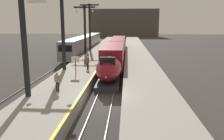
# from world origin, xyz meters

# --- Properties ---
(ground_plane) EXTENTS (260.00, 260.00, 0.00)m
(ground_plane) POSITION_xyz_m (0.00, 0.00, 0.00)
(ground_plane) COLOR #33302D
(platform_left) EXTENTS (4.80, 110.00, 1.05)m
(platform_left) POSITION_xyz_m (-4.05, 24.75, 0.53)
(platform_left) COLOR gray
(platform_left) RESTS_ON ground
(platform_right) EXTENTS (4.80, 110.00, 1.05)m
(platform_right) POSITION_xyz_m (4.05, 24.75, 0.53)
(platform_right) COLOR gray
(platform_right) RESTS_ON ground
(platform_left_safety_stripe) EXTENTS (0.20, 107.80, 0.01)m
(platform_left_safety_stripe) POSITION_xyz_m (-1.77, 24.75, 1.05)
(platform_left_safety_stripe) COLOR yellow
(platform_left_safety_stripe) RESTS_ON platform_left
(rail_main_left) EXTENTS (0.08, 110.00, 0.12)m
(rail_main_left) POSITION_xyz_m (-0.75, 27.50, 0.06)
(rail_main_left) COLOR slate
(rail_main_left) RESTS_ON ground
(rail_main_right) EXTENTS (0.08, 110.00, 0.12)m
(rail_main_right) POSITION_xyz_m (0.75, 27.50, 0.06)
(rail_main_right) COLOR slate
(rail_main_right) RESTS_ON ground
(rail_secondary_left) EXTENTS (0.08, 110.00, 0.12)m
(rail_secondary_left) POSITION_xyz_m (-8.85, 27.50, 0.06)
(rail_secondary_left) COLOR slate
(rail_secondary_left) RESTS_ON ground
(rail_secondary_right) EXTENTS (0.08, 110.00, 0.12)m
(rail_secondary_right) POSITION_xyz_m (-7.35, 27.50, 0.06)
(rail_secondary_right) COLOR slate
(rail_secondary_right) RESTS_ON ground
(highspeed_train_main) EXTENTS (2.92, 38.64, 3.60)m
(highspeed_train_main) POSITION_xyz_m (0.00, 22.02, 1.92)
(highspeed_train_main) COLOR maroon
(highspeed_train_main) RESTS_ON ground
(regional_train_adjacent) EXTENTS (2.85, 36.60, 3.80)m
(regional_train_adjacent) POSITION_xyz_m (-8.10, 36.57, 2.13)
(regional_train_adjacent) COLOR gray
(regional_train_adjacent) RESTS_ON ground
(station_column_near) EXTENTS (4.00, 0.68, 9.28)m
(station_column_near) POSITION_xyz_m (-5.84, -1.00, 6.72)
(station_column_near) COLOR black
(station_column_near) RESTS_ON platform_left
(station_column_mid) EXTENTS (4.00, 0.68, 9.90)m
(station_column_mid) POSITION_xyz_m (-5.90, 9.83, 6.95)
(station_column_mid) COLOR black
(station_column_mid) RESTS_ON platform_left
(station_column_far) EXTENTS (4.00, 0.68, 8.88)m
(station_column_far) POSITION_xyz_m (-5.90, 24.76, 6.42)
(station_column_far) COLOR black
(station_column_far) RESTS_ON platform_left
(station_column_distant) EXTENTS (4.00, 0.68, 9.70)m
(station_column_distant) POSITION_xyz_m (-5.90, 30.40, 6.85)
(station_column_distant) COLOR black
(station_column_distant) RESTS_ON platform_left
(passenger_near_edge) EXTENTS (0.32, 0.55, 1.69)m
(passenger_near_edge) POSITION_xyz_m (-3.60, 14.09, 2.04)
(passenger_near_edge) COLOR #23232D
(passenger_near_edge) RESTS_ON platform_left
(passenger_mid_platform) EXTENTS (0.56, 0.31, 1.69)m
(passenger_mid_platform) POSITION_xyz_m (-3.88, 0.33, 2.04)
(passenger_mid_platform) COLOR #23232D
(passenger_mid_platform) RESTS_ON platform_left
(passenger_far_waiting) EXTENTS (0.47, 0.41, 1.69)m
(passenger_far_waiting) POSITION_xyz_m (-2.94, 10.01, 2.04)
(passenger_far_waiting) COLOR #23232D
(passenger_far_waiting) RESTS_ON platform_left
(rolling_suitcase) EXTENTS (0.40, 0.22, 0.98)m
(rolling_suitcase) POSITION_xyz_m (-4.01, 14.32, 1.35)
(rolling_suitcase) COLOR brown
(rolling_suitcase) RESTS_ON platform_left
(departure_info_board) EXTENTS (0.90, 0.10, 2.12)m
(departure_info_board) POSITION_xyz_m (-3.71, 6.59, 2.56)
(departure_info_board) COLOR maroon
(departure_info_board) RESTS_ON platform_left
(terminus_back_wall) EXTENTS (36.00, 2.00, 14.00)m
(terminus_back_wall) POSITION_xyz_m (0.00, 102.00, 7.00)
(terminus_back_wall) COLOR #4C4742
(terminus_back_wall) RESTS_ON ground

